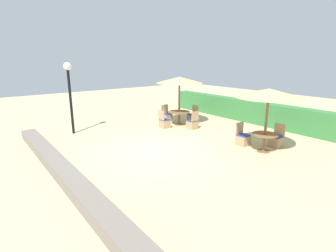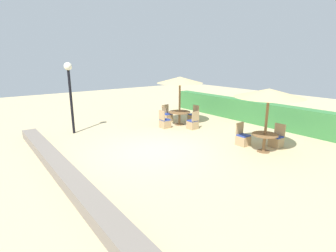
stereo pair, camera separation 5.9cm
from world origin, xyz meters
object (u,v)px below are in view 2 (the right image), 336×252
object	(u,v)px
patio_chair_back_left_west	(167,117)
patio_chair_back_left_south	(165,123)
parasol_back_left	(180,80)
round_table_back_left	(179,114)
patio_chair_back_left_east	(193,124)
parasol_back_right	(269,93)
patio_chair_back_left_north	(193,117)
lamp_post	(70,84)
patio_chair_back_right_west	(243,139)
patio_chair_back_right_north	(276,140)
round_table_back_right	(265,138)

from	to	relation	value
patio_chair_back_left_west	patio_chair_back_left_south	xyz separation A→B (m)	(1.08, -0.97, 0.00)
parasol_back_left	round_table_back_left	world-z (taller)	parasol_back_left
patio_chair_back_left_east	parasol_back_right	distance (m)	4.59
parasol_back_left	patio_chair_back_left_north	distance (m)	2.37
patio_chair_back_left_east	lamp_post	bearing A→B (deg)	150.31
parasol_back_left	patio_chair_back_left_north	xyz separation A→B (m)	(-0.05, 1.06, -2.12)
patio_chair_back_left_east	patio_chair_back_right_west	world-z (taller)	same
patio_chair_back_left_west	patio_chair_back_left_east	xyz separation A→B (m)	(2.11, 0.03, 0.00)
patio_chair_back_left_north	patio_chair_back_right_north	world-z (taller)	same
parasol_back_right	round_table_back_right	size ratio (longest dim) A/B	2.58
parasol_back_right	patio_chair_back_left_south	bearing A→B (deg)	-169.93
parasol_back_left	patio_chair_back_right_west	bearing A→B (deg)	-1.35
patio_chair_back_left_east	patio_chair_back_right_west	size ratio (longest dim) A/B	1.00
lamp_post	patio_chair_back_left_west	size ratio (longest dim) A/B	3.57
round_table_back_left	parasol_back_right	bearing A→B (deg)	-1.10
patio_chair_back_left_south	round_table_back_right	xyz separation A→B (m)	(5.16, 0.92, 0.28)
parasol_back_right	patio_chair_back_right_north	bearing A→B (deg)	92.91
parasol_back_left	parasol_back_right	size ratio (longest dim) A/B	1.02
patio_chair_back_left_west	patio_chair_back_left_north	world-z (taller)	same
lamp_post	parasol_back_right	xyz separation A→B (m)	(7.02, 4.98, -0.10)
patio_chair_back_left_north	patio_chair_back_right_west	bearing A→B (deg)	164.81
round_table_back_left	patio_chair_back_left_south	xyz separation A→B (m)	(0.05, -1.02, -0.32)
patio_chair_back_left_south	patio_chair_back_right_west	world-z (taller)	same
patio_chair_back_left_north	patio_chair_back_right_west	distance (m)	4.43
lamp_post	patio_chair_back_left_east	distance (m)	6.19
parasol_back_left	round_table_back_right	distance (m)	5.52
parasol_back_right	lamp_post	bearing A→B (deg)	-144.65
parasol_back_right	patio_chair_back_right_north	distance (m)	2.20
patio_chair_back_right_west	lamp_post	bearing A→B (deg)	-50.47
round_table_back_left	patio_chair_back_left_south	world-z (taller)	patio_chair_back_left_south
lamp_post	parasol_back_left	world-z (taller)	lamp_post
parasol_back_right	parasol_back_left	bearing A→B (deg)	178.90
patio_chair_back_left_south	patio_chair_back_left_north	size ratio (longest dim) A/B	1.00
round_table_back_right	parasol_back_right	bearing A→B (deg)	90.00
lamp_post	parasol_back_left	xyz separation A→B (m)	(1.81, 5.08, 0.03)
parasol_back_left	patio_chair_back_left_west	xyz separation A→B (m)	(-1.04, -0.04, -2.12)
patio_chair_back_left_north	round_table_back_right	distance (m)	5.39
round_table_back_right	patio_chair_back_right_north	distance (m)	0.97
patio_chair_back_right_north	patio_chair_back_left_west	bearing A→B (deg)	8.05
parasol_back_left	patio_chair_back_right_north	xyz separation A→B (m)	(5.16, 0.83, -2.12)
patio_chair_back_left_north	patio_chair_back_left_east	distance (m)	1.56
round_table_back_right	patio_chair_back_right_west	bearing A→B (deg)	-179.99
patio_chair_back_left_east	parasol_back_right	bearing A→B (deg)	-91.19
round_table_back_left	patio_chair_back_left_east	bearing A→B (deg)	-0.75
lamp_post	patio_chair_back_left_north	bearing A→B (deg)	73.98
parasol_back_left	patio_chair_back_left_south	distance (m)	2.35
parasol_back_right	patio_chair_back_left_west	bearing A→B (deg)	179.49
lamp_post	parasol_back_right	distance (m)	8.61
patio_chair_back_left_north	patio_chair_back_right_north	xyz separation A→B (m)	(5.21, -0.23, 0.00)
parasol_back_left	patio_chair_back_left_south	bearing A→B (deg)	-87.41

